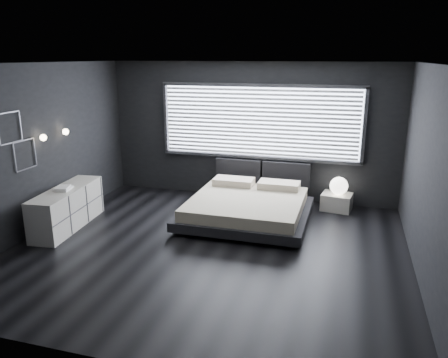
% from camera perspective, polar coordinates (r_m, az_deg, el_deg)
% --- Properties ---
extents(room, '(6.04, 6.00, 2.80)m').
position_cam_1_polar(room, '(6.44, -2.12, 2.31)').
color(room, black).
rests_on(room, ground).
extents(window, '(4.14, 0.09, 1.52)m').
position_cam_1_polar(window, '(8.91, 4.61, 7.41)').
color(window, white).
rests_on(window, ground).
extents(headboard, '(1.96, 0.16, 0.52)m').
position_cam_1_polar(headboard, '(9.05, 4.98, 0.80)').
color(headboard, black).
rests_on(headboard, ground).
extents(sconce_near, '(0.18, 0.11, 0.11)m').
position_cam_1_polar(sconce_near, '(7.83, -22.55, 5.02)').
color(sconce_near, silver).
rests_on(sconce_near, ground).
extents(sconce_far, '(0.18, 0.11, 0.11)m').
position_cam_1_polar(sconce_far, '(8.30, -20.00, 5.82)').
color(sconce_far, silver).
rests_on(sconce_far, ground).
extents(wall_art_upper, '(0.01, 0.48, 0.48)m').
position_cam_1_polar(wall_art_upper, '(7.40, -26.19, 6.02)').
color(wall_art_upper, '#47474C').
rests_on(wall_art_upper, ground).
extents(wall_art_lower, '(0.01, 0.48, 0.48)m').
position_cam_1_polar(wall_art_lower, '(7.67, -24.53, 2.91)').
color(wall_art_lower, '#47474C').
rests_on(wall_art_lower, ground).
extents(bed, '(2.20, 2.10, 0.57)m').
position_cam_1_polar(bed, '(7.92, 3.04, -3.67)').
color(bed, black).
rests_on(bed, ground).
extents(nightstand, '(0.62, 0.54, 0.32)m').
position_cam_1_polar(nightstand, '(8.79, 14.50, -2.89)').
color(nightstand, silver).
rests_on(nightstand, ground).
extents(orb_lamp, '(0.34, 0.34, 0.34)m').
position_cam_1_polar(orb_lamp, '(8.66, 14.77, -0.87)').
color(orb_lamp, white).
rests_on(orb_lamp, nightstand).
extents(dresser, '(0.66, 1.78, 0.70)m').
position_cam_1_polar(dresser, '(8.09, -19.75, -3.56)').
color(dresser, silver).
rests_on(dresser, ground).
extents(book_stack, '(0.30, 0.36, 0.06)m').
position_cam_1_polar(book_stack, '(7.92, -20.28, -1.14)').
color(book_stack, white).
rests_on(book_stack, dresser).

